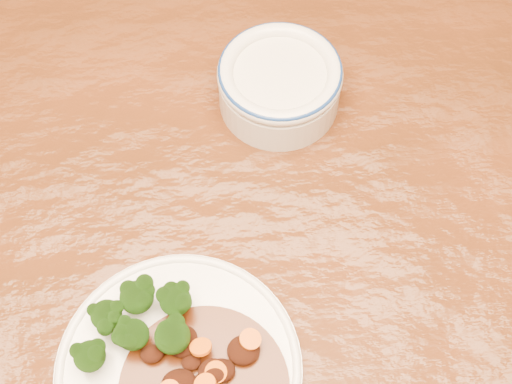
{
  "coord_description": "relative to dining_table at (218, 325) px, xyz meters",
  "views": [
    {
      "loc": [
        0.02,
        -0.25,
        1.42
      ],
      "look_at": [
        0.05,
        0.11,
        0.77
      ],
      "focal_mm": 50.0,
      "sensor_mm": 36.0,
      "label": 1
    }
  ],
  "objects": [
    {
      "name": "dining_table",
      "position": [
        0.0,
        0.0,
        0.0
      ],
      "size": [
        1.51,
        0.91,
        0.75
      ],
      "rotation": [
        0.0,
        0.0,
        -0.01
      ],
      "color": "#55260F",
      "rests_on": "ground"
    },
    {
      "name": "dinner_plate",
      "position": [
        -0.04,
        -0.07,
        0.09
      ],
      "size": [
        0.23,
        0.23,
        0.01
      ],
      "rotation": [
        0.0,
        0.0,
        0.1
      ],
      "color": "white",
      "rests_on": "dining_table"
    },
    {
      "name": "dip_bowl",
      "position": [
        0.09,
        0.23,
        0.11
      ],
      "size": [
        0.14,
        0.14,
        0.06
      ],
      "rotation": [
        0.0,
        0.0,
        0.17
      ],
      "color": "silver",
      "rests_on": "dining_table"
    },
    {
      "name": "broccoli_florets",
      "position": [
        -0.07,
        -0.03,
        0.11
      ],
      "size": [
        0.11,
        0.08,
        0.04
      ],
      "color": "#5D8F4A",
      "rests_on": "dinner_plate"
    }
  ]
}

